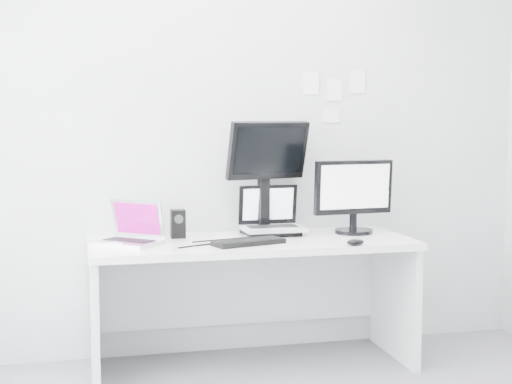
% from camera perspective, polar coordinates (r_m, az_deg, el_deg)
% --- Properties ---
extents(back_wall, '(3.60, 0.00, 3.60)m').
position_cam_1_polar(back_wall, '(4.47, -1.35, 4.92)').
color(back_wall, silver).
rests_on(back_wall, ground).
extents(desk, '(1.80, 0.70, 0.73)m').
position_cam_1_polar(desk, '(4.26, -0.33, -8.52)').
color(desk, white).
rests_on(desk, ground).
extents(macbook, '(0.41, 0.40, 0.25)m').
position_cam_1_polar(macbook, '(4.06, -9.81, -2.25)').
color(macbook, silver).
rests_on(macbook, desk).
extents(speaker, '(0.10, 0.10, 0.16)m').
position_cam_1_polar(speaker, '(4.26, -5.98, -2.43)').
color(speaker, black).
rests_on(speaker, desk).
extents(dell_laptop, '(0.36, 0.28, 0.29)m').
position_cam_1_polar(dell_laptop, '(4.32, 1.32, -1.39)').
color(dell_laptop, '#BBBDC2').
rests_on(dell_laptop, desk).
extents(rear_monitor, '(0.53, 0.30, 0.68)m').
position_cam_1_polar(rear_monitor, '(4.37, 0.78, 1.22)').
color(rear_monitor, black).
rests_on(rear_monitor, desk).
extents(samsung_monitor, '(0.51, 0.28, 0.45)m').
position_cam_1_polar(samsung_monitor, '(4.43, 7.51, -0.27)').
color(samsung_monitor, black).
rests_on(samsung_monitor, desk).
extents(keyboard, '(0.41, 0.25, 0.03)m').
position_cam_1_polar(keyboard, '(4.02, -0.56, -3.85)').
color(keyboard, black).
rests_on(keyboard, desk).
extents(mouse, '(0.12, 0.09, 0.03)m').
position_cam_1_polar(mouse, '(4.03, 7.60, -3.82)').
color(mouse, black).
rests_on(mouse, desk).
extents(wall_note_0, '(0.10, 0.00, 0.14)m').
position_cam_1_polar(wall_note_0, '(4.58, 4.23, 8.30)').
color(wall_note_0, white).
rests_on(wall_note_0, back_wall).
extents(wall_note_1, '(0.09, 0.00, 0.13)m').
position_cam_1_polar(wall_note_1, '(4.63, 6.01, 7.76)').
color(wall_note_1, white).
rests_on(wall_note_1, back_wall).
extents(wall_note_2, '(0.10, 0.00, 0.14)m').
position_cam_1_polar(wall_note_2, '(4.68, 7.77, 8.33)').
color(wall_note_2, white).
rests_on(wall_note_2, back_wall).
extents(wall_note_3, '(0.11, 0.00, 0.08)m').
position_cam_1_polar(wall_note_3, '(4.62, 5.76, 5.78)').
color(wall_note_3, white).
rests_on(wall_note_3, back_wall).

